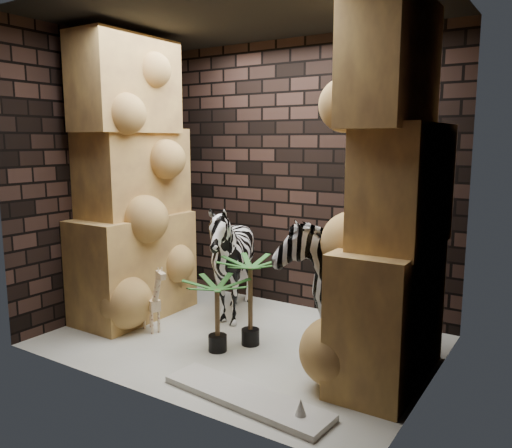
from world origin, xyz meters
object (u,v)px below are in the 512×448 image
Objects in this scene: zebra_right at (327,266)px; palm_back at (217,315)px; palm_front at (250,301)px; zebra_left at (231,266)px; surfboard at (246,397)px; giraffe_toy at (151,296)px.

zebra_right reaches higher than palm_back.
palm_front reaches higher than palm_back.
palm_front is at bearing -22.28° from zebra_left.
palm_front reaches higher than surfboard.
zebra_right is 0.78m from palm_front.
giraffe_toy is 1.07m from palm_front.
zebra_left is 0.93× the size of surfboard.
palm_front is 1.13m from surfboard.
surfboard is (0.55, -0.90, -0.40)m from palm_front.
giraffe_toy reaches higher than surfboard.
surfboard is at bearing -58.69° from palm_front.
zebra_right is 1.11× the size of surfboard.
zebra_right is 1.47m from surfboard.
giraffe_toy is (-1.64, -0.62, -0.40)m from zebra_right.
palm_front is at bearing -163.60° from zebra_right.
zebra_right is at bearing 40.66° from palm_back.
zebra_right is at bearing 13.30° from zebra_left.
zebra_left reaches higher than giraffe_toy.
palm_back is at bearing -120.86° from palm_front.
zebra_right is 1.79m from giraffe_toy.
zebra_right is 2.11× the size of giraffe_toy.
giraffe_toy is 0.87m from palm_back.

